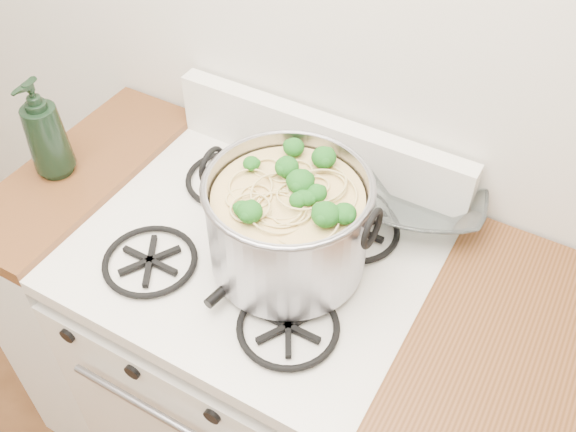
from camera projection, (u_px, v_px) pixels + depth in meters
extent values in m
cube|color=white|center=(261.00, 368.00, 1.76)|extent=(0.76, 0.65, 0.81)
cube|color=white|center=(255.00, 254.00, 1.42)|extent=(0.76, 0.65, 0.04)
cube|color=black|center=(255.00, 245.00, 1.40)|extent=(0.60, 0.56, 0.02)
cylinder|color=black|center=(70.00, 333.00, 1.40)|extent=(0.04, 0.03, 0.04)
cylinder|color=black|center=(135.00, 368.00, 1.33)|extent=(0.04, 0.03, 0.04)
cylinder|color=black|center=(215.00, 413.00, 1.27)|extent=(0.04, 0.03, 0.04)
cube|color=silver|center=(117.00, 288.00, 1.91)|extent=(0.25, 0.65, 0.88)
cube|color=#4E2C13|center=(81.00, 173.00, 1.59)|extent=(0.25, 0.65, 0.04)
cylinder|color=#9999A1|center=(288.00, 224.00, 1.28)|extent=(0.32, 0.32, 0.21)
torus|color=#9999A1|center=(288.00, 185.00, 1.21)|extent=(0.33, 0.33, 0.01)
torus|color=black|center=(212.00, 166.00, 1.29)|extent=(0.01, 0.08, 0.08)
torus|color=black|center=(372.00, 229.00, 1.16)|extent=(0.01, 0.08, 0.08)
cylinder|color=tan|center=(288.00, 229.00, 1.29)|extent=(0.30, 0.30, 0.18)
sphere|color=#185717|center=(288.00, 189.00, 1.21)|extent=(0.04, 0.04, 0.04)
sphere|color=#185717|center=(288.00, 189.00, 1.21)|extent=(0.04, 0.04, 0.04)
sphere|color=#185717|center=(288.00, 189.00, 1.21)|extent=(0.04, 0.04, 0.04)
sphere|color=#185717|center=(288.00, 189.00, 1.21)|extent=(0.04, 0.04, 0.04)
sphere|color=#185717|center=(288.00, 189.00, 1.21)|extent=(0.04, 0.04, 0.04)
sphere|color=#185717|center=(288.00, 189.00, 1.21)|extent=(0.04, 0.04, 0.04)
sphere|color=#185717|center=(288.00, 189.00, 1.21)|extent=(0.04, 0.04, 0.04)
sphere|color=#185717|center=(288.00, 189.00, 1.21)|extent=(0.04, 0.04, 0.04)
sphere|color=#185717|center=(288.00, 189.00, 1.21)|extent=(0.04, 0.04, 0.04)
sphere|color=#185717|center=(288.00, 189.00, 1.21)|extent=(0.04, 0.04, 0.04)
sphere|color=#185717|center=(288.00, 189.00, 1.21)|extent=(0.04, 0.04, 0.04)
sphere|color=#185717|center=(288.00, 189.00, 1.21)|extent=(0.04, 0.04, 0.04)
sphere|color=#185717|center=(288.00, 189.00, 1.21)|extent=(0.04, 0.04, 0.04)
sphere|color=#185717|center=(288.00, 189.00, 1.21)|extent=(0.04, 0.04, 0.04)
imported|color=white|center=(421.00, 204.00, 1.45)|extent=(0.14, 0.14, 0.03)
imported|color=black|center=(44.00, 129.00, 1.47)|extent=(0.11, 0.11, 0.26)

